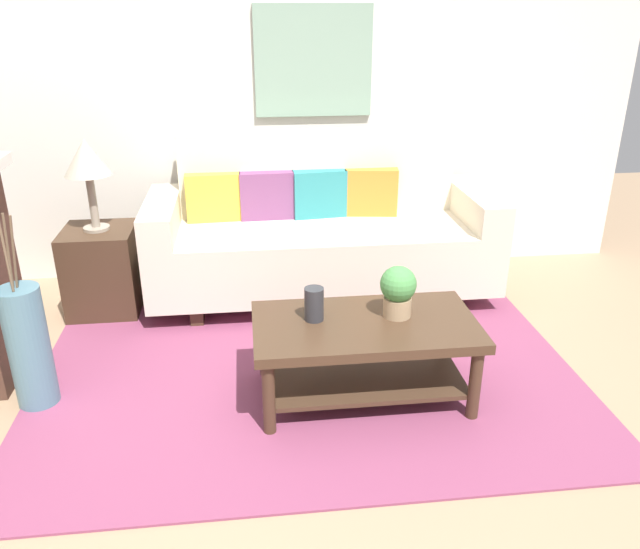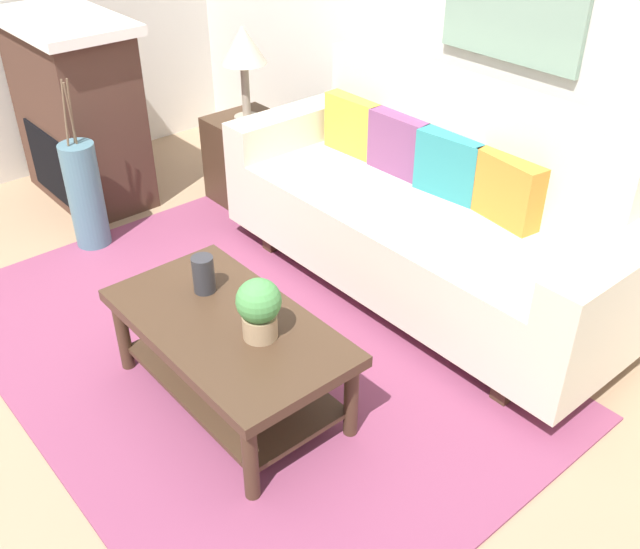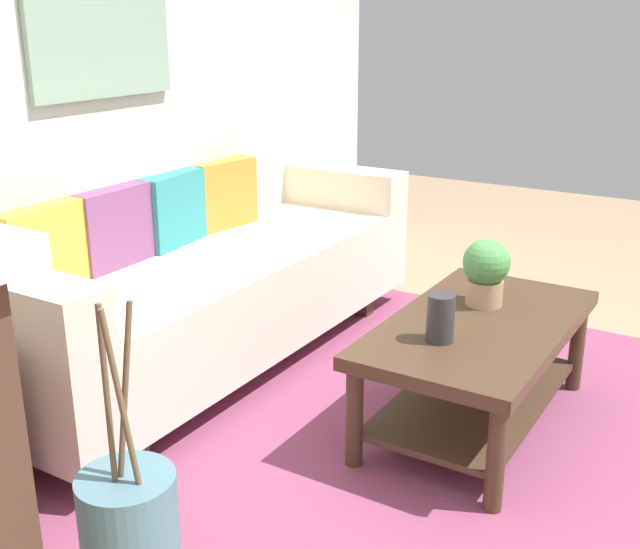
% 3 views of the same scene
% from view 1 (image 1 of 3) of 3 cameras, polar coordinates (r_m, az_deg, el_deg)
% --- Properties ---
extents(ground_plane, '(9.09, 9.09, 0.00)m').
position_cam_1_polar(ground_plane, '(3.03, -0.07, -14.38)').
color(ground_plane, '#9E7F60').
extents(wall_back, '(5.09, 0.10, 2.70)m').
position_cam_1_polar(wall_back, '(4.54, -3.36, 16.85)').
color(wall_back, silver).
rests_on(wall_back, ground_plane).
extents(area_rug, '(2.90, 1.97, 0.01)m').
position_cam_1_polar(area_rug, '(3.44, -1.06, -9.25)').
color(area_rug, '#843D5B').
rests_on(area_rug, ground_plane).
extents(couch, '(2.27, 0.84, 1.08)m').
position_cam_1_polar(couch, '(4.24, 0.14, 3.67)').
color(couch, beige).
rests_on(couch, ground_plane).
extents(throw_pillow_mustard, '(0.37, 0.14, 0.32)m').
position_cam_1_polar(throw_pillow_mustard, '(4.27, -9.65, 6.96)').
color(throw_pillow_mustard, gold).
rests_on(throw_pillow_mustard, couch).
extents(throw_pillow_plum, '(0.36, 0.13, 0.32)m').
position_cam_1_polar(throw_pillow_plum, '(4.26, -4.85, 7.19)').
color(throw_pillow_plum, '#7A4270').
rests_on(throw_pillow_plum, couch).
extents(throw_pillow_teal, '(0.37, 0.16, 0.32)m').
position_cam_1_polar(throw_pillow_teal, '(4.29, -0.06, 7.37)').
color(throw_pillow_teal, teal).
rests_on(throw_pillow_teal, couch).
extents(throw_pillow_orange, '(0.37, 0.17, 0.32)m').
position_cam_1_polar(throw_pillow_orange, '(4.34, 4.64, 7.50)').
color(throw_pillow_orange, orange).
rests_on(throw_pillow_orange, couch).
extents(coffee_table, '(1.10, 0.60, 0.43)m').
position_cam_1_polar(coffee_table, '(3.14, 4.08, -6.18)').
color(coffee_table, '#422D1E').
rests_on(coffee_table, ground_plane).
extents(tabletop_vase, '(0.10, 0.10, 0.17)m').
position_cam_1_polar(tabletop_vase, '(3.06, -0.54, -2.70)').
color(tabletop_vase, '#2D2D33').
rests_on(tabletop_vase, coffee_table).
extents(potted_plant_tabletop, '(0.18, 0.18, 0.26)m').
position_cam_1_polar(potted_plant_tabletop, '(3.10, 7.11, -1.39)').
color(potted_plant_tabletop, tan).
rests_on(potted_plant_tabletop, coffee_table).
extents(side_table, '(0.44, 0.44, 0.56)m').
position_cam_1_polar(side_table, '(4.28, -19.13, 0.34)').
color(side_table, '#422D1E').
rests_on(side_table, ground_plane).
extents(table_lamp, '(0.28, 0.28, 0.57)m').
position_cam_1_polar(table_lamp, '(4.07, -20.44, 9.63)').
color(table_lamp, gray).
rests_on(table_lamp, side_table).
extents(floor_vase, '(0.20, 0.20, 0.64)m').
position_cam_1_polar(floor_vase, '(3.39, -24.93, -6.07)').
color(floor_vase, slate).
rests_on(floor_vase, ground_plane).
extents(floor_vase_branch_a, '(0.05, 0.03, 0.36)m').
position_cam_1_polar(floor_vase_branch_a, '(3.18, -26.08, 1.83)').
color(floor_vase_branch_a, brown).
rests_on(floor_vase_branch_a, floor_vase).
extents(floor_vase_branch_b, '(0.03, 0.03, 0.36)m').
position_cam_1_polar(floor_vase_branch_b, '(3.21, -26.49, 1.91)').
color(floor_vase_branch_b, brown).
rests_on(floor_vase_branch_b, floor_vase).
extents(floor_vase_branch_c, '(0.03, 0.05, 0.36)m').
position_cam_1_polar(floor_vase_branch_c, '(3.18, -26.68, 1.68)').
color(floor_vase_branch_c, brown).
rests_on(floor_vase_branch_c, floor_vase).
extents(framed_painting, '(0.80, 0.03, 0.73)m').
position_cam_1_polar(framed_painting, '(4.48, -0.61, 18.81)').
color(framed_painting, gray).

